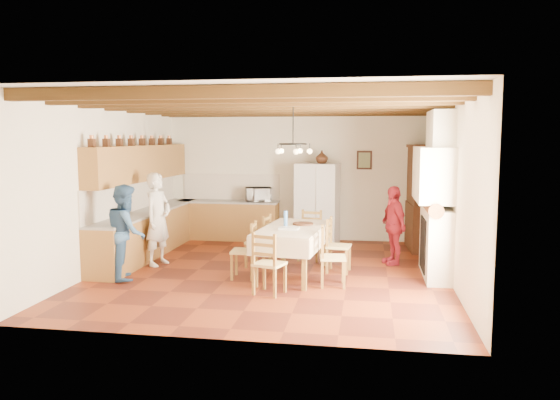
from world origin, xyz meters
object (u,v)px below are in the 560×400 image
object	(u,v)px
chair_right_far	(339,245)
chair_left_near	(244,250)
chair_end_far	(310,236)
person_man	(158,219)
person_woman_blue	(126,232)
chair_left_far	(258,241)
person_woman_red	(393,225)
dining_table	(293,232)
microwave	(259,194)
chair_right_near	(333,256)
hutch	(421,198)
refrigerator	(318,204)
chair_end_near	(269,263)

from	to	relation	value
chair_right_far	chair_left_near	bearing A→B (deg)	119.99
chair_end_far	person_man	distance (m)	2.88
person_woman_blue	chair_right_far	bearing A→B (deg)	-98.07
chair_right_far	chair_end_far	xyz separation A→B (m)	(-0.60, 0.85, 0.00)
chair_left_far	person_woman_red	size ratio (longest dim) A/B	0.65
dining_table	chair_right_far	size ratio (longest dim) A/B	2.10
person_man	chair_left_far	bearing A→B (deg)	-70.36
dining_table	chair_end_far	bearing A→B (deg)	82.81
chair_end_far	microwave	size ratio (longest dim) A/B	1.66
dining_table	chair_right_near	size ratio (longest dim) A/B	2.10
hutch	chair_left_near	bearing A→B (deg)	-141.48
chair_right_near	hutch	bearing A→B (deg)	-32.90
chair_right_far	person_man	bearing A→B (deg)	96.26
chair_left_near	chair_left_far	world-z (taller)	same
hutch	microwave	bearing A→B (deg)	167.84
hutch	chair_right_near	world-z (taller)	hutch
refrigerator	chair_right_far	bearing A→B (deg)	-69.83
dining_table	chair_left_near	world-z (taller)	chair_left_near
person_woman_red	microwave	xyz separation A→B (m)	(-2.96, 1.93, 0.33)
person_man	person_woman_red	bearing A→B (deg)	-64.97
chair_end_near	chair_end_far	bearing A→B (deg)	-80.89
refrigerator	chair_right_far	world-z (taller)	refrigerator
chair_end_far	chair_right_far	bearing A→B (deg)	-47.44
hutch	person_man	world-z (taller)	hutch
chair_end_far	person_woman_red	xyz separation A→B (m)	(1.57, -0.06, 0.25)
refrigerator	chair_left_far	xyz separation A→B (m)	(-0.87, -2.30, -0.42)
chair_end_near	microwave	xyz separation A→B (m)	(-1.03, 4.24, 0.58)
dining_table	microwave	world-z (taller)	microwave
chair_left_near	person_woman_blue	world-z (taller)	person_woman_blue
dining_table	hutch	bearing A→B (deg)	47.82
refrigerator	chair_left_far	size ratio (longest dim) A/B	1.87
chair_left_far	chair_left_near	bearing A→B (deg)	3.09
chair_end_near	person_woman_red	xyz separation A→B (m)	(1.93, 2.31, 0.25)
dining_table	person_woman_red	distance (m)	2.09
chair_end_far	person_woman_red	distance (m)	1.59
refrigerator	chair_end_far	bearing A→B (deg)	-83.59
refrigerator	person_woman_blue	size ratio (longest dim) A/B	1.13
hutch	chair_end_near	xyz separation A→B (m)	(-2.55, -3.74, -0.62)
person_woman_red	microwave	distance (m)	3.55
chair_right_far	person_woman_red	distance (m)	1.28
chair_end_far	person_woman_blue	world-z (taller)	person_woman_blue
person_man	person_woman_red	size ratio (longest dim) A/B	1.17
hutch	refrigerator	bearing A→B (deg)	169.48
chair_end_near	person_woman_blue	xyz separation A→B (m)	(-2.52, 0.50, 0.32)
dining_table	chair_left_near	distance (m)	0.89
dining_table	microwave	distance (m)	3.35
person_woman_red	dining_table	bearing A→B (deg)	-78.05
chair_end_near	microwave	distance (m)	4.41
chair_end_far	person_man	size ratio (longest dim) A/B	0.56
chair_left_far	chair_right_far	distance (m)	1.49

